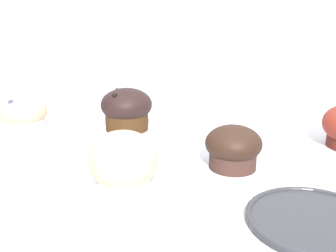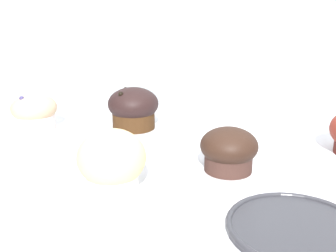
{
  "view_description": "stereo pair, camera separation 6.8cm",
  "coord_description": "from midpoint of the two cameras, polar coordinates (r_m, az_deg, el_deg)",
  "views": [
    {
      "loc": [
        0.25,
        -0.61,
        1.17
      ],
      "look_at": [
        0.05,
        0.01,
        0.96
      ],
      "focal_mm": 42.0,
      "sensor_mm": 36.0,
      "label": 1
    },
    {
      "loc": [
        0.31,
        -0.58,
        1.17
      ],
      "look_at": [
        0.05,
        0.01,
        0.96
      ],
      "focal_mm": 42.0,
      "sensor_mm": 36.0,
      "label": 2
    }
  ],
  "objects": [
    {
      "name": "muffin_front_left",
      "position": [
        0.54,
        -4.6,
        -5.24
      ],
      "size": [
        0.1,
        0.1,
        0.09
      ],
      "color": "white",
      "rests_on": "display_counter"
    },
    {
      "name": "muffin_back_right",
      "position": [
        0.62,
        11.97,
        -3.46
      ],
      "size": [
        0.09,
        0.09,
        0.07
      ],
      "color": "#3B241E",
      "rests_on": "display_counter"
    },
    {
      "name": "serving_plate",
      "position": [
        0.5,
        22.13,
        -13.64
      ],
      "size": [
        0.16,
        0.16,
        0.01
      ],
      "color": "#2D2D33",
      "rests_on": "display_counter"
    },
    {
      "name": "muffin_front_center",
      "position": [
        0.81,
        -2.65,
        2.59
      ],
      "size": [
        0.1,
        0.1,
        0.09
      ],
      "color": "#382210",
      "rests_on": "display_counter"
    },
    {
      "name": "muffin_back_left",
      "position": [
        0.84,
        -16.66,
        1.97
      ],
      "size": [
        0.09,
        0.09,
        0.07
      ],
      "color": "silver",
      "rests_on": "display_counter"
    },
    {
      "name": "wall_back",
      "position": [
        1.26,
        10.51,
        5.17
      ],
      "size": [
        3.2,
        0.1,
        1.8
      ],
      "primitive_type": "cube",
      "color": "#A8B2B7",
      "rests_on": "ground"
    }
  ]
}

